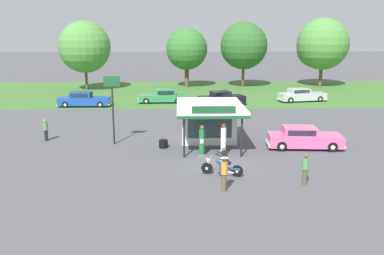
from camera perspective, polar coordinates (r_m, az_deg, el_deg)
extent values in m
plane|color=#4C4C51|center=(24.69, 3.70, -5.00)|extent=(300.00, 300.00, 0.00)
cube|color=#3D6B2D|center=(53.96, 0.73, 4.93)|extent=(120.00, 24.00, 0.01)
cube|color=silver|center=(29.61, 2.29, 0.80)|extent=(3.80, 3.10, 2.72)
cube|color=#384C56|center=(28.11, 2.50, 0.24)|extent=(3.04, 0.05, 1.74)
cube|color=silver|center=(27.96, 2.51, 3.07)|extent=(4.50, 6.40, 0.16)
cube|color=#195128|center=(27.99, 2.51, 2.71)|extent=(4.50, 6.40, 0.18)
cube|color=#195128|center=(24.80, 3.05, 2.48)|extent=(2.66, 0.08, 0.44)
cylinder|color=black|center=(25.74, 6.94, -1.17)|extent=(0.12, 0.12, 2.72)
cylinder|color=black|center=(25.45, -1.11, -1.24)|extent=(0.12, 0.12, 2.72)
cube|color=slate|center=(26.10, 1.34, -3.86)|extent=(0.44, 0.44, 0.10)
cylinder|color=#1E6B33|center=(25.86, 1.35, -2.01)|extent=(0.34, 0.34, 1.64)
cube|color=white|center=(25.67, 1.38, -1.93)|extent=(0.22, 0.02, 0.28)
sphere|color=#EACC4C|center=(25.63, 1.36, 0.07)|extent=(0.26, 0.26, 0.26)
cube|color=slate|center=(26.21, 4.36, -3.82)|extent=(0.44, 0.44, 0.10)
cylinder|color=silver|center=(25.96, 4.39, -1.87)|extent=(0.34, 0.34, 1.74)
cube|color=white|center=(25.76, 4.44, -1.79)|extent=(0.22, 0.02, 0.28)
sphere|color=orange|center=(25.72, 4.43, 0.30)|extent=(0.26, 0.26, 0.26)
cylinder|color=black|center=(22.79, 2.10, -5.69)|extent=(0.64, 0.29, 0.64)
cylinder|color=silver|center=(22.79, 2.10, -5.69)|extent=(0.19, 0.16, 0.16)
cylinder|color=black|center=(22.46, 6.31, -6.05)|extent=(0.64, 0.29, 0.64)
cylinder|color=silver|center=(22.46, 6.31, -6.05)|extent=(0.19, 0.16, 0.16)
ellipsoid|color=#1E4C8C|center=(22.49, 3.96, -4.75)|extent=(0.61, 0.40, 0.24)
cube|color=#59595E|center=(22.59, 4.07, -5.63)|extent=(0.49, 0.36, 0.36)
cube|color=black|center=(22.44, 4.83, -4.96)|extent=(0.54, 0.40, 0.10)
cylinder|color=silver|center=(22.68, 2.35, -5.05)|extent=(0.37, 0.18, 0.71)
cylinder|color=silver|center=(22.54, 2.66, -4.15)|extent=(0.25, 0.68, 0.04)
sphere|color=silver|center=(22.61, 2.41, -4.52)|extent=(0.16, 0.16, 0.16)
cube|color=#1E4C8C|center=(22.43, 6.19, -5.75)|extent=(0.47, 0.31, 0.12)
cylinder|color=silver|center=(22.43, 4.99, -6.16)|extent=(0.69, 0.29, 0.18)
cube|color=black|center=(22.43, 4.66, -4.80)|extent=(0.49, 0.45, 0.14)
cylinder|color=black|center=(22.45, 4.06, -5.85)|extent=(0.19, 0.26, 0.56)
cylinder|color=black|center=(22.74, 4.23, -5.60)|extent=(0.19, 0.26, 0.56)
cylinder|color=black|center=(22.34, 4.58, -4.03)|extent=(0.49, 0.43, 0.60)
sphere|color=brown|center=(22.25, 4.44, -3.09)|extent=(0.22, 0.22, 0.22)
cylinder|color=black|center=(22.18, 3.87, -3.92)|extent=(0.54, 0.25, 0.31)
cylinder|color=black|center=(22.56, 4.09, -3.63)|extent=(0.54, 0.25, 0.31)
cube|color=#E55993|center=(28.72, 15.42, -1.68)|extent=(4.99, 2.20, 0.78)
cube|color=#E55993|center=(28.49, 14.78, -0.42)|extent=(2.29, 1.77, 0.51)
cube|color=#283847|center=(28.73, 16.86, -0.44)|extent=(0.15, 1.42, 0.41)
cube|color=#283847|center=(29.24, 14.47, -0.06)|extent=(1.84, 0.17, 0.38)
cube|color=#283847|center=(27.74, 15.11, -0.80)|extent=(1.84, 0.17, 0.38)
cube|color=silver|center=(29.43, 20.06, -2.20)|extent=(0.26, 1.74, 0.18)
cube|color=silver|center=(28.35, 10.53, -2.18)|extent=(0.26, 1.74, 0.18)
sphere|color=white|center=(29.90, 19.80, -1.34)|extent=(0.18, 0.18, 0.18)
sphere|color=white|center=(28.82, 20.47, -1.91)|extent=(0.18, 0.18, 0.18)
cylinder|color=black|center=(29.99, 18.12, -1.72)|extent=(0.67, 0.25, 0.66)
cylinder|color=silver|center=(29.99, 18.12, -1.72)|extent=(0.31, 0.24, 0.30)
cylinder|color=black|center=(28.40, 19.01, -2.59)|extent=(0.67, 0.25, 0.66)
cylinder|color=silver|center=(28.40, 19.01, -2.59)|extent=(0.31, 0.24, 0.30)
cylinder|color=black|center=(29.28, 11.88, -1.69)|extent=(0.67, 0.25, 0.66)
cylinder|color=silver|center=(29.28, 11.88, -1.69)|extent=(0.31, 0.24, 0.30)
cylinder|color=black|center=(27.65, 12.42, -2.59)|extent=(0.67, 0.25, 0.66)
cylinder|color=silver|center=(27.65, 12.42, -2.59)|extent=(0.31, 0.24, 0.30)
cube|color=black|center=(44.40, 4.21, 3.88)|extent=(5.22, 3.20, 0.81)
cube|color=black|center=(44.22, 3.98, 4.73)|extent=(2.32, 2.17, 0.53)
cube|color=#283847|center=(44.57, 5.11, 4.78)|extent=(0.45, 1.46, 0.42)
cube|color=#283847|center=(44.99, 3.58, 4.88)|extent=(1.58, 0.48, 0.40)
cube|color=#283847|center=(43.45, 4.38, 4.58)|extent=(1.58, 0.48, 0.40)
cube|color=silver|center=(45.41, 7.10, 3.66)|extent=(0.62, 1.80, 0.18)
cube|color=silver|center=(43.59, 1.18, 3.36)|extent=(0.62, 1.80, 0.18)
sphere|color=white|center=(45.92, 6.80, 4.18)|extent=(0.18, 0.18, 0.18)
sphere|color=white|center=(44.81, 7.45, 3.95)|extent=(0.18, 0.18, 0.18)
cylinder|color=black|center=(45.89, 5.71, 3.83)|extent=(0.69, 0.37, 0.66)
cylinder|color=silver|center=(45.89, 5.71, 3.83)|extent=(0.35, 0.29, 0.30)
cylinder|color=black|center=(44.26, 6.64, 3.47)|extent=(0.69, 0.37, 0.66)
cylinder|color=silver|center=(44.26, 6.64, 3.47)|extent=(0.35, 0.29, 0.30)
cylinder|color=black|center=(44.69, 1.79, 3.64)|extent=(0.69, 0.37, 0.66)
cylinder|color=silver|center=(44.69, 1.79, 3.64)|extent=(0.35, 0.29, 0.30)
cylinder|color=black|center=(43.01, 2.60, 3.26)|extent=(0.69, 0.37, 0.66)
cylinder|color=silver|center=(43.01, 2.60, 3.26)|extent=(0.35, 0.29, 0.30)
cube|color=#B7B7BC|center=(48.38, 15.11, 4.21)|extent=(5.50, 2.65, 0.78)
cube|color=#B7B7BC|center=(48.09, 14.68, 4.97)|extent=(2.45, 1.90, 0.52)
cube|color=#283847|center=(48.58, 15.84, 4.98)|extent=(0.28, 1.35, 0.42)
cube|color=#283847|center=(48.76, 14.29, 5.09)|extent=(1.86, 0.36, 0.40)
cube|color=#283847|center=(47.42, 15.09, 4.83)|extent=(1.86, 0.36, 0.40)
cube|color=silver|center=(49.68, 17.85, 3.94)|extent=(0.41, 1.66, 0.18)
cube|color=silver|center=(47.28, 12.20, 3.84)|extent=(0.41, 1.66, 0.18)
sphere|color=white|center=(50.12, 17.57, 4.39)|extent=(0.18, 0.18, 0.18)
sphere|color=white|center=(49.16, 18.20, 4.19)|extent=(0.18, 0.18, 0.18)
cylinder|color=black|center=(49.96, 16.52, 4.11)|extent=(0.68, 0.31, 0.66)
cylinder|color=silver|center=(49.96, 16.52, 4.11)|extent=(0.33, 0.27, 0.30)
cylinder|color=black|center=(48.54, 17.42, 3.80)|extent=(0.68, 0.31, 0.66)
cylinder|color=silver|center=(48.54, 17.42, 3.80)|extent=(0.33, 0.27, 0.30)
cylinder|color=black|center=(48.37, 12.76, 4.05)|extent=(0.68, 0.31, 0.66)
cylinder|color=silver|center=(48.37, 12.76, 4.05)|extent=(0.33, 0.27, 0.30)
cylinder|color=black|center=(46.91, 13.58, 3.73)|extent=(0.68, 0.31, 0.66)
cylinder|color=silver|center=(46.91, 13.58, 3.73)|extent=(0.33, 0.27, 0.30)
cube|color=#19479E|center=(44.98, -14.76, 3.60)|extent=(5.36, 1.88, 0.81)
cube|color=#19479E|center=(44.96, -15.23, 4.45)|extent=(2.19, 1.61, 0.56)
cube|color=#283847|center=(44.70, -13.91, 4.48)|extent=(0.06, 1.40, 0.45)
cube|color=#283847|center=(45.70, -15.00, 4.60)|extent=(1.84, 0.06, 0.43)
cube|color=#283847|center=(44.21, -15.48, 4.30)|extent=(1.84, 0.06, 0.43)
cube|color=silver|center=(44.45, -11.36, 3.30)|extent=(0.15, 1.70, 0.18)
cube|color=silver|center=(45.74, -18.02, 3.18)|extent=(0.15, 1.70, 0.18)
sphere|color=white|center=(44.95, -11.24, 3.83)|extent=(0.18, 0.18, 0.18)
sphere|color=white|center=(43.84, -11.50, 3.59)|extent=(0.18, 0.18, 0.18)
cylinder|color=black|center=(45.42, -12.27, 3.50)|extent=(0.66, 0.21, 0.66)
cylinder|color=silver|center=(45.42, -12.27, 3.50)|extent=(0.30, 0.22, 0.30)
cylinder|color=black|center=(43.81, -12.69, 3.13)|extent=(0.66, 0.21, 0.66)
cylinder|color=silver|center=(43.81, -12.69, 3.13)|extent=(0.30, 0.22, 0.30)
cylinder|color=black|center=(46.28, -16.68, 3.42)|extent=(0.66, 0.21, 0.66)
cylinder|color=silver|center=(46.28, -16.68, 3.42)|extent=(0.30, 0.22, 0.30)
cylinder|color=black|center=(44.69, -17.25, 3.06)|extent=(0.66, 0.21, 0.66)
cylinder|color=silver|center=(44.69, -17.25, 3.06)|extent=(0.30, 0.22, 0.30)
cube|color=#2D844C|center=(46.08, -4.19, 4.16)|extent=(5.20, 2.08, 0.71)
cube|color=#2D844C|center=(45.98, -3.65, 4.97)|extent=(2.18, 1.76, 0.60)
cube|color=#283847|center=(46.00, -4.96, 4.95)|extent=(0.08, 1.50, 0.48)
cube|color=#283847|center=(45.16, -3.65, 4.83)|extent=(1.81, 0.08, 0.45)
cube|color=#283847|center=(46.80, -3.65, 5.12)|extent=(1.81, 0.08, 0.45)
cube|color=silver|center=(46.23, -7.42, 3.82)|extent=(0.17, 1.83, 0.18)
cube|color=silver|center=(46.15, -0.95, 3.91)|extent=(0.17, 1.83, 0.18)
sphere|color=white|center=(45.58, -7.49, 4.03)|extent=(0.18, 0.18, 0.18)
sphere|color=white|center=(46.79, -7.39, 4.27)|extent=(0.18, 0.18, 0.18)
cylinder|color=black|center=(45.28, -6.42, 3.69)|extent=(0.67, 0.22, 0.66)
cylinder|color=silver|center=(45.28, -6.42, 3.69)|extent=(0.30, 0.23, 0.30)
cylinder|color=black|center=(47.06, -6.31, 4.05)|extent=(0.67, 0.22, 0.66)
cylinder|color=silver|center=(47.06, -6.31, 4.05)|extent=(0.30, 0.23, 0.30)
cylinder|color=black|center=(45.23, -1.98, 3.75)|extent=(0.67, 0.22, 0.66)
cylinder|color=silver|center=(45.23, -1.98, 3.75)|extent=(0.30, 0.23, 0.30)
cylinder|color=black|center=(47.01, -2.04, 4.11)|extent=(0.67, 0.22, 0.66)
cylinder|color=silver|center=(47.01, -2.04, 4.11)|extent=(0.30, 0.23, 0.30)
cylinder|color=#2D3351|center=(36.13, 4.17, 1.51)|extent=(0.26, 0.26, 0.86)
cylinder|color=black|center=(35.99, 4.19, 2.66)|extent=(0.34, 0.34, 0.61)
sphere|color=#9E704C|center=(35.92, 4.20, 3.32)|extent=(0.23, 0.23, 0.23)
cylinder|color=beige|center=(35.90, 4.20, 3.45)|extent=(0.37, 0.37, 0.02)
cylinder|color=brown|center=(21.92, 15.44, -6.67)|extent=(0.26, 0.26, 0.84)
cylinder|color=#4C8C4C|center=(21.69, 15.56, -4.87)|extent=(0.34, 0.34, 0.60)
sphere|color=brown|center=(21.57, 15.62, -3.83)|extent=(0.23, 0.23, 0.23)
cylinder|color=black|center=(34.59, -1.20, 0.97)|extent=(0.26, 0.26, 0.80)
cylinder|color=#2D4C8C|center=(34.45, -1.20, 2.09)|extent=(0.34, 0.34, 0.57)
sphere|color=#9E704C|center=(34.38, -1.21, 2.73)|extent=(0.22, 0.22, 0.22)
cylinder|color=black|center=(31.44, -19.67, -1.04)|extent=(0.26, 0.26, 0.80)
cylinder|color=#4C8C4C|center=(31.29, -19.77, 0.18)|extent=(0.34, 0.34, 0.57)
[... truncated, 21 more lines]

